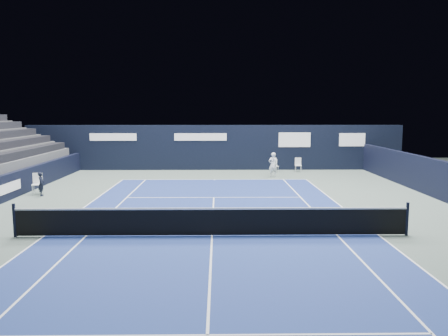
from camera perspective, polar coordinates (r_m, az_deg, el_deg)
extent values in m
plane|color=#4E5D54|center=(16.38, -1.48, -6.90)|extent=(48.00, 48.00, 0.00)
cube|color=navy|center=(14.45, -1.58, -8.85)|extent=(10.97, 23.77, 0.01)
cube|color=black|center=(22.60, 26.33, -1.37)|extent=(0.30, 22.00, 1.80)
cube|color=white|center=(29.40, 6.69, 0.24)|extent=(0.46, 0.45, 0.04)
cube|color=white|center=(29.53, 6.58, 0.75)|extent=(0.39, 0.11, 0.46)
cylinder|color=white|center=(29.63, 6.89, -0.10)|extent=(0.02, 0.02, 0.41)
cylinder|color=white|center=(29.52, 6.28, -0.12)|extent=(0.02, 0.02, 0.41)
cylinder|color=white|center=(29.34, 7.10, -0.18)|extent=(0.02, 0.02, 0.41)
cylinder|color=white|center=(29.22, 6.49, -0.20)|extent=(0.02, 0.02, 0.41)
cube|color=silver|center=(29.74, 9.68, 0.34)|extent=(0.45, 0.43, 0.04)
cube|color=silver|center=(29.90, 9.64, 0.87)|extent=(0.42, 0.06, 0.50)
cylinder|color=silver|center=(29.96, 9.97, -0.04)|extent=(0.02, 0.02, 0.44)
cylinder|color=silver|center=(29.92, 9.29, -0.04)|extent=(0.02, 0.02, 0.44)
cylinder|color=silver|center=(29.63, 10.05, -0.13)|extent=(0.02, 0.02, 0.44)
cylinder|color=silver|center=(29.58, 9.36, -0.13)|extent=(0.02, 0.02, 0.44)
cube|color=white|center=(23.32, -23.22, -2.00)|extent=(0.54, 0.52, 0.04)
cube|color=white|center=(23.48, -23.17, -1.24)|extent=(0.45, 0.13, 0.54)
cylinder|color=white|center=(23.50, -22.64, -2.50)|extent=(0.03, 0.03, 0.48)
cylinder|color=white|center=(23.57, -23.58, -2.52)|extent=(0.03, 0.03, 0.48)
cylinder|color=white|center=(23.14, -22.79, -2.65)|extent=(0.03, 0.03, 0.48)
cylinder|color=white|center=(23.21, -23.74, -2.67)|extent=(0.03, 0.03, 0.48)
imported|color=black|center=(22.78, -22.77, -1.93)|extent=(0.41, 0.50, 1.16)
cube|color=white|center=(26.07, -1.23, -1.50)|extent=(10.97, 0.06, 0.00)
cube|color=white|center=(15.38, 19.54, -8.25)|extent=(0.06, 23.77, 0.00)
cube|color=white|center=(15.52, -22.49, -8.25)|extent=(0.06, 23.77, 0.00)
cube|color=white|center=(14.97, 14.56, -8.49)|extent=(0.06, 23.77, 0.00)
cube|color=white|center=(15.07, -17.60, -8.48)|extent=(0.06, 23.77, 0.00)
cube|color=white|center=(20.67, -1.34, -3.86)|extent=(8.23, 0.06, 0.00)
cube|color=white|center=(8.49, -2.18, -20.99)|extent=(8.23, 0.06, 0.00)
cube|color=white|center=(14.45, -1.58, -8.83)|extent=(0.06, 12.80, 0.00)
cube|color=white|center=(25.92, -1.24, -1.56)|extent=(0.06, 0.30, 0.00)
cylinder|color=black|center=(15.59, 22.80, -6.15)|extent=(0.10, 0.10, 1.10)
cylinder|color=black|center=(15.75, -25.70, -6.17)|extent=(0.10, 0.10, 1.10)
cube|color=black|center=(14.33, -1.58, -7.10)|extent=(12.80, 0.03, 0.86)
cube|color=white|center=(14.22, -1.59, -5.34)|extent=(12.80, 0.05, 0.06)
cube|color=black|center=(30.47, -1.18, 2.70)|extent=(26.00, 0.60, 3.10)
cube|color=silver|center=(30.95, -14.29, 3.94)|extent=(3.20, 0.02, 0.50)
cube|color=silver|center=(30.12, -3.09, 4.07)|extent=(3.60, 0.02, 0.50)
cube|color=silver|center=(30.58, 9.20, 3.66)|extent=(2.20, 0.02, 1.00)
cube|color=silver|center=(31.52, 16.39, 3.56)|extent=(1.80, 0.02, 0.90)
cube|color=black|center=(22.38, -26.50, -2.24)|extent=(0.30, 22.00, 1.20)
cube|color=silver|center=(22.30, -26.11, -2.25)|extent=(0.02, 2.00, 0.45)
cube|color=#464649|center=(23.49, -26.80, -1.28)|extent=(0.90, 16.00, 1.65)
cube|color=black|center=(23.37, -26.95, 1.21)|extent=(0.63, 15.20, 0.40)
imported|color=white|center=(27.20, 6.41, 0.43)|extent=(0.63, 0.48, 1.53)
cylinder|color=black|center=(26.85, 6.18, 0.96)|extent=(0.03, 0.29, 0.13)
torus|color=black|center=(26.60, 6.25, 1.11)|extent=(0.30, 0.13, 0.29)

